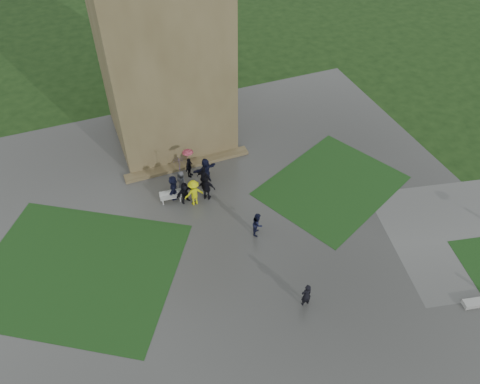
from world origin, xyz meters
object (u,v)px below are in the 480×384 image
object	(u,v)px
tower	(158,18)
pedestrian_near	(306,295)
bench	(171,196)
pedestrian_mid	(258,224)

from	to	relation	value
tower	pedestrian_near	size ratio (longest dim) A/B	11.01
tower	bench	xyz separation A→B (m)	(-2.04, -7.45, -8.56)
bench	pedestrian_mid	bearing A→B (deg)	-42.70
pedestrian_mid	pedestrian_near	bearing A→B (deg)	-142.90
bench	pedestrian_mid	size ratio (longest dim) A/B	0.89
bench	pedestrian_mid	distance (m)	6.25
bench	pedestrian_near	size ratio (longest dim) A/B	0.88
tower	pedestrian_mid	size ratio (longest dim) A/B	11.07
bench	tower	bearing A→B (deg)	79.92
tower	bench	world-z (taller)	tower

